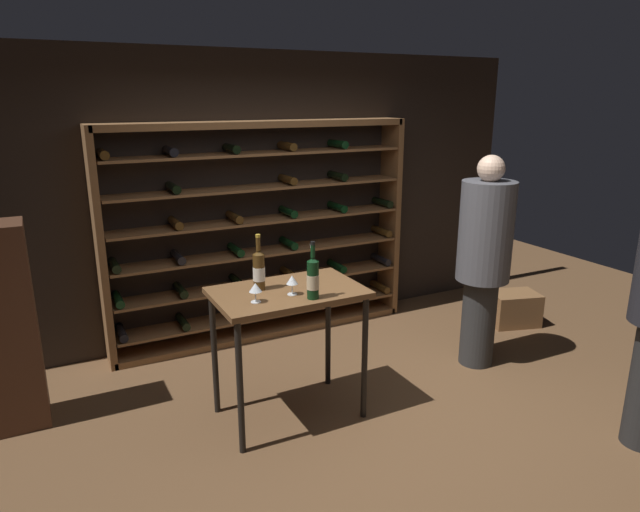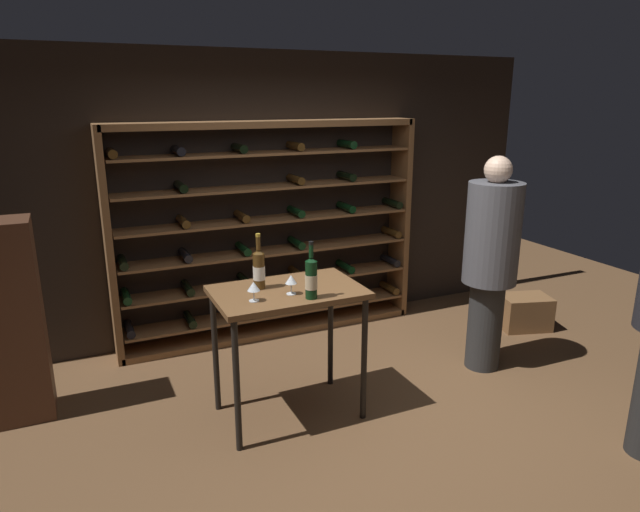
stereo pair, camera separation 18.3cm
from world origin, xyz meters
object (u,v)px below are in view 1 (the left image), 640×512
Objects in this scene: wine_rack at (262,235)px; wine_glass_stemmed_right at (255,288)px; tasting_table at (288,306)px; person_bystander_red_print at (484,254)px; wine_glass_stemmed_center at (292,281)px; wine_bottle_black_capsule at (259,270)px; display_cabinet at (2,329)px; wine_bottle_amber_reserve at (313,278)px; wine_crate at (513,309)px.

wine_rack reaches higher than wine_glass_stemmed_right.
wine_glass_stemmed_right is (-0.29, -0.13, 0.22)m from tasting_table.
person_bystander_red_print reaches higher than wine_glass_stemmed_center.
wine_bottle_black_capsule is at bearing 128.09° from wine_glass_stemmed_center.
display_cabinet reaches higher than wine_bottle_amber_reserve.
person_bystander_red_print is 4.61× the size of wine_bottle_black_capsule.
wine_glass_stemmed_right is (1.53, -0.92, 0.34)m from display_cabinet.
display_cabinet is at bearing 156.41° from tasting_table.
wine_glass_stemmed_right reaches higher than wine_crate.
wine_rack is 1.73m from wine_glass_stemmed_right.
wine_crate is 4.64m from display_cabinet.
person_bystander_red_print is 1.24× the size of display_cabinet.
wine_crate is at bearing -21.89° from wine_rack.
wine_rack is 2.32m from display_cabinet.
display_cabinet reaches higher than wine_bottle_black_capsule.
wine_bottle_amber_reserve is 2.94× the size of wine_glass_stemmed_right.
wine_bottle_amber_reserve is (-2.70, -0.74, 0.96)m from wine_crate.
wine_bottle_black_capsule reaches higher than wine_glass_stemmed_center.
person_bystander_red_print reaches higher than wine_glass_stemmed_right.
tasting_table is at bearing 82.87° from wine_glass_stemmed_center.
wine_rack reaches higher than wine_glass_stemmed_center.
person_bystander_red_print is at bearing 8.05° from wine_bottle_amber_reserve.
wine_bottle_black_capsule is 0.26m from wine_glass_stemmed_center.
person_bystander_red_print is at bearing 3.81° from wine_glass_stemmed_right.
wine_crate is at bearing 15.35° from wine_bottle_amber_reserve.
wine_glass_stemmed_right is (-3.07, -0.63, 0.91)m from wine_crate.
person_bystander_red_print is 2.12m from wine_glass_stemmed_right.
person_bystander_red_print reaches higher than wine_bottle_amber_reserve.
wine_glass_stemmed_right is at bearing -175.07° from wine_glass_stemmed_center.
display_cabinet reaches higher than wine_glass_stemmed_center.
person_bystander_red_print reaches higher than display_cabinet.
wine_rack is 2.04m from person_bystander_red_print.
tasting_table is 0.70× the size of display_cabinet.
wine_glass_stemmed_center is at bearing 4.93° from wine_glass_stemmed_right.
tasting_table is 2.18× the size of wine_crate.
wine_rack is at bearing 75.22° from tasting_table.
display_cabinet is at bearing -54.22° from person_bystander_red_print.
person_bystander_red_print is 13.74× the size of wine_glass_stemmed_right.
wine_glass_stemmed_right is at bearing -112.93° from wine_rack.
display_cabinet is (-1.81, 0.79, -0.12)m from tasting_table.
wine_crate is 3.26m from wine_glass_stemmed_right.
display_cabinet is at bearing 148.92° from wine_glass_stemmed_right.
wine_bottle_black_capsule is (-0.17, 0.10, 0.27)m from tasting_table.
wine_rack reaches higher than person_bystander_red_print.
wine_rack reaches higher than tasting_table.
person_bystander_red_print is 1.36m from wine_crate.
wine_crate is at bearing 11.69° from wine_glass_stemmed_right.
wine_bottle_black_capsule is at bearing -44.64° from person_bystander_red_print.
person_bystander_red_print is 3.83× the size of wine_crate.
wine_bottle_black_capsule is at bearing 63.34° from wine_glass_stemmed_right.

